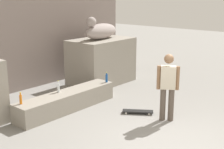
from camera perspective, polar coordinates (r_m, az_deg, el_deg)
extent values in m
plane|color=gray|center=(6.85, 9.58, -12.21)|extent=(40.00, 40.00, 0.00)
cube|color=gray|center=(10.90, -1.93, 2.44)|extent=(2.19, 1.38, 1.55)
ellipsoid|color=#A1938F|center=(10.73, -1.97, 7.84)|extent=(1.66, 0.76, 0.52)
sphere|color=#A1938F|center=(10.25, -3.78, 9.50)|extent=(0.32, 0.32, 0.32)
cube|color=gray|center=(8.57, -8.12, -4.76)|extent=(3.07, 0.61, 0.50)
cylinder|color=brown|center=(7.86, 10.66, -5.41)|extent=(0.14, 0.14, 0.82)
cylinder|color=brown|center=(7.85, 9.19, -5.37)|extent=(0.14, 0.14, 0.82)
cube|color=beige|center=(7.65, 10.15, -0.53)|extent=(0.36, 0.41, 0.56)
sphere|color=#8C6647|center=(7.55, 10.30, 2.81)|extent=(0.23, 0.23, 0.23)
cylinder|color=#8C6647|center=(7.67, 11.82, -0.66)|extent=(0.09, 0.09, 0.58)
cylinder|color=#8C6647|center=(7.65, 8.46, -0.54)|extent=(0.09, 0.09, 0.58)
cube|color=black|center=(8.30, 4.70, -6.64)|extent=(0.61, 0.78, 0.02)
cylinder|color=white|center=(8.26, 2.58, -7.00)|extent=(0.06, 0.06, 0.06)
cylinder|color=white|center=(8.39, 2.65, -6.65)|extent=(0.06, 0.06, 0.06)
cylinder|color=white|center=(8.25, 6.78, -7.13)|extent=(0.06, 0.06, 0.06)
cylinder|color=white|center=(8.38, 6.78, -6.78)|extent=(0.06, 0.06, 0.06)
cylinder|color=#194C99|center=(9.30, -0.99, -0.70)|extent=(0.07, 0.07, 0.23)
cylinder|color=#194C99|center=(9.26, -0.99, 0.17)|extent=(0.03, 0.03, 0.06)
cylinder|color=yellow|center=(9.25, -0.99, 0.39)|extent=(0.04, 0.04, 0.01)
cylinder|color=orange|center=(7.79, -16.23, -4.39)|extent=(0.06, 0.06, 0.22)
cylinder|color=orange|center=(7.75, -16.30, -3.40)|extent=(0.03, 0.03, 0.06)
cylinder|color=yellow|center=(7.74, -16.32, -3.14)|extent=(0.03, 0.03, 0.01)
cylinder|color=silver|center=(8.48, -9.70, -2.37)|extent=(0.06, 0.06, 0.25)
cylinder|color=silver|center=(8.43, -9.74, -1.36)|extent=(0.03, 0.03, 0.06)
cylinder|color=yellow|center=(8.42, -9.75, -1.13)|extent=(0.03, 0.03, 0.01)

